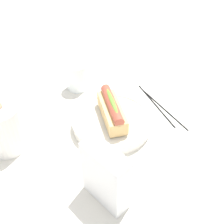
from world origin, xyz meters
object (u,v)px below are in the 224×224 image
(water_glass, at_px, (77,77))
(chopstick_near, at_px, (156,105))
(serving_bowl, at_px, (112,122))
(paper_towel_roll, at_px, (3,127))
(napkin_box, at_px, (106,176))
(chopstick_far, at_px, (165,109))
(hotdog_front, at_px, (112,110))

(water_glass, distance_m, chopstick_near, 0.27)
(serving_bowl, xyz_separation_m, paper_towel_roll, (0.07, 0.28, 0.05))
(serving_bowl, height_order, napkin_box, napkin_box)
(chopstick_near, distance_m, chopstick_far, 0.03)
(water_glass, distance_m, chopstick_far, 0.30)
(water_glass, bearing_deg, serving_bowl, -176.49)
(serving_bowl, bearing_deg, hotdog_front, 90.00)
(serving_bowl, distance_m, napkin_box, 0.23)
(serving_bowl, xyz_separation_m, napkin_box, (-0.19, 0.12, 0.06))
(napkin_box, bearing_deg, paper_towel_roll, 15.36)
(hotdog_front, height_order, napkin_box, napkin_box)
(chopstick_near, xyz_separation_m, chopstick_far, (-0.03, -0.01, 0.00))
(paper_towel_roll, height_order, napkin_box, napkin_box)
(serving_bowl, height_order, paper_towel_roll, paper_towel_roll)
(water_glass, relative_size, chopstick_far, 0.41)
(serving_bowl, relative_size, chopstick_near, 1.02)
(paper_towel_roll, distance_m, napkin_box, 0.31)
(hotdog_front, xyz_separation_m, water_glass, (0.22, 0.01, -0.02))
(hotdog_front, bearing_deg, water_glass, 3.51)
(water_glass, height_order, chopstick_far, water_glass)
(napkin_box, bearing_deg, hotdog_front, -47.10)
(hotdog_front, relative_size, water_glass, 1.75)
(paper_towel_roll, relative_size, chopstick_far, 0.61)
(paper_towel_roll, distance_m, chopstick_far, 0.46)
(water_glass, bearing_deg, chopstick_far, -140.26)
(chopstick_near, bearing_deg, chopstick_far, -153.90)
(serving_bowl, distance_m, chopstick_near, 0.17)
(paper_towel_roll, bearing_deg, chopstick_near, -96.29)
(paper_towel_roll, bearing_deg, hotdog_front, -103.95)
(water_glass, height_order, chopstick_near, water_glass)
(hotdog_front, relative_size, napkin_box, 1.05)
(hotdog_front, height_order, paper_towel_roll, paper_towel_roll)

